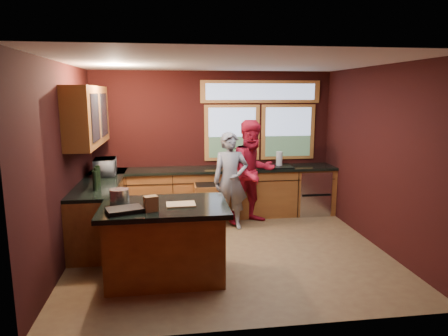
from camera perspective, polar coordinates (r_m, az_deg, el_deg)
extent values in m
plane|color=brown|center=(6.03, 0.78, -11.72)|extent=(4.50, 4.50, 0.00)
cube|color=black|center=(7.61, -1.47, 3.53)|extent=(4.50, 0.02, 2.70)
cube|color=black|center=(3.73, 5.47, -4.04)|extent=(4.50, 0.02, 2.70)
cube|color=black|center=(5.76, -21.89, 0.46)|extent=(0.02, 4.00, 2.70)
cube|color=black|center=(6.39, 21.20, 1.43)|extent=(0.02, 4.00, 2.70)
cube|color=silver|center=(5.59, 0.85, 14.82)|extent=(4.50, 4.00, 0.02)
cube|color=#8495B7|center=(7.62, 1.17, 5.05)|extent=(1.06, 0.02, 1.06)
cube|color=#8495B7|center=(7.87, 9.13, 5.09)|extent=(1.06, 0.02, 1.06)
cube|color=#AA6C31|center=(7.69, 5.31, 10.80)|extent=(2.30, 0.02, 0.42)
cube|color=#5E3216|center=(6.48, -18.92, 7.05)|extent=(0.36, 1.80, 0.90)
cube|color=#5E3216|center=(7.49, -1.17, -3.68)|extent=(4.50, 0.60, 0.88)
cube|color=black|center=(7.38, -1.18, -0.20)|extent=(4.50, 0.64, 0.05)
cube|color=#B7B7BC|center=(7.90, 12.31, -3.28)|extent=(0.60, 0.58, 0.85)
cube|color=black|center=(7.56, 7.16, -0.03)|extent=(0.66, 0.46, 0.05)
cube|color=#5E3216|center=(6.71, -17.14, -5.86)|extent=(0.60, 2.30, 0.88)
cube|color=black|center=(6.60, -17.27, -1.98)|extent=(0.64, 2.30, 0.05)
cube|color=#5E3216|center=(5.13, -8.36, -10.65)|extent=(1.40, 0.90, 0.88)
cube|color=black|center=(4.98, -8.51, -5.55)|extent=(1.55, 1.05, 0.06)
imported|color=slate|center=(6.76, 0.92, -1.87)|extent=(0.61, 0.41, 1.66)
imported|color=#A51326|center=(7.05, 4.09, -0.61)|extent=(1.09, 0.97, 1.84)
imported|color=#999999|center=(7.00, -16.60, 0.16)|extent=(0.38, 0.54, 0.28)
imported|color=#999999|center=(7.44, 0.87, 1.61)|extent=(0.35, 0.31, 0.39)
cylinder|color=silver|center=(7.59, 7.90, 1.27)|extent=(0.12, 0.12, 0.28)
cube|color=#A98457|center=(4.92, -6.19, -5.20)|extent=(0.36, 0.26, 0.02)
cylinder|color=#AFB0B4|center=(5.13, -14.70, -3.91)|extent=(0.24, 0.24, 0.18)
cube|color=brown|center=(4.71, -10.41, -5.03)|extent=(0.18, 0.16, 0.18)
cube|color=black|center=(4.75, -14.02, -5.85)|extent=(0.47, 0.39, 0.05)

